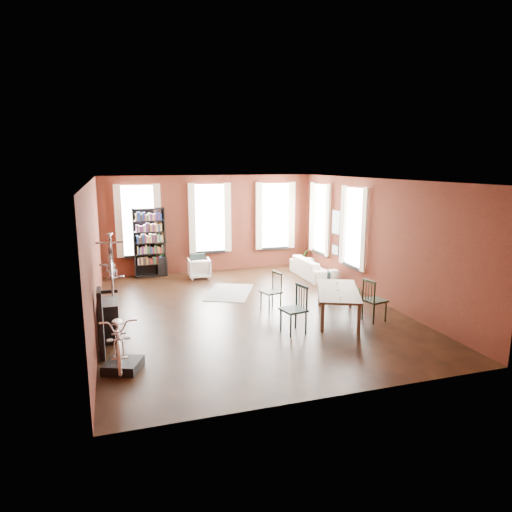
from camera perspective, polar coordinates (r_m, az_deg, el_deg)
name	(u,v)px	position (r m, az deg, el deg)	size (l,w,h in m)	color
room	(250,221)	(11.57, -0.70, 4.36)	(9.00, 9.04, 3.22)	black
dining_table	(338,304)	(10.89, 10.17, -5.95)	(0.92, 2.01, 0.69)	brown
dining_chair_a	(293,310)	(9.81, 4.70, -6.69)	(0.48, 0.48, 1.03)	#163032
dining_chair_b	(271,292)	(11.29, 1.87, -4.47)	(0.43, 0.43, 0.94)	black
dining_chair_c	(375,300)	(10.86, 14.60, -5.36)	(0.46, 0.46, 0.99)	black
dining_chair_d	(335,286)	(12.22, 9.80, -3.69)	(0.38, 0.38, 0.81)	#1C3B3D
bookshelf	(150,243)	(14.91, -13.17, 1.65)	(1.00, 0.32, 2.20)	black
white_armchair	(199,267)	(14.56, -7.11, -1.40)	(0.67, 0.63, 0.69)	white
cream_sofa	(313,265)	(14.65, 7.20, -1.08)	(2.08, 0.61, 0.81)	beige
striped_rug	(229,292)	(12.91, -3.35, -4.56)	(1.14, 1.82, 0.01)	black
bike_trainer	(123,365)	(8.57, -16.27, -13.00)	(0.59, 0.59, 0.17)	black
bike_wall_rack	(101,323)	(9.06, -18.80, -7.97)	(0.16, 0.60, 1.30)	black
console_table	(109,320)	(9.99, -17.94, -7.61)	(0.40, 0.80, 0.80)	black
plant_stand	(162,266)	(15.10, -11.70, -1.25)	(0.31, 0.31, 0.61)	black
plant_by_sofa	(304,263)	(16.13, 6.01, -0.86)	(0.35, 0.63, 0.28)	#346026
plant_small	(358,299)	(12.30, 12.65, -5.31)	(0.22, 0.43, 0.15)	#2C6227
bicycle_floor	(118,314)	(8.25, -16.88, -6.97)	(0.60, 0.90, 1.72)	silver
bicycle_hung	(110,244)	(8.69, -17.79, 1.40)	(0.47, 1.00, 1.66)	#A5A8AD
plant_on_stand	(162,250)	(15.03, -11.67, 0.72)	(0.49, 0.55, 0.43)	#265A24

